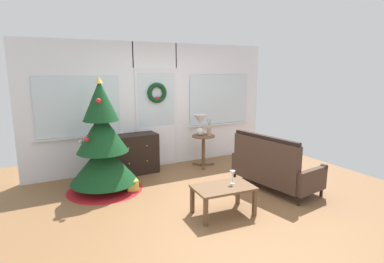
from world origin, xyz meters
name	(u,v)px	position (x,y,z in m)	size (l,w,h in m)	color
ground_plane	(205,200)	(0.00, 0.00, 0.00)	(6.76, 6.76, 0.00)	brown
back_wall_with_door	(156,106)	(0.00, 2.08, 1.28)	(5.20, 0.19, 2.55)	white
christmas_tree	(103,149)	(-1.31, 1.16, 0.73)	(1.26, 1.26, 1.92)	#4C331E
dresser_cabinet	(134,154)	(-0.58, 1.79, 0.39)	(0.91, 0.47, 0.78)	black
settee_sofa	(272,168)	(1.24, -0.11, 0.38)	(0.91, 1.58, 0.96)	black
side_table	(203,144)	(0.84, 1.55, 0.47)	(0.50, 0.48, 0.67)	brown
table_lamp	(200,122)	(0.78, 1.59, 0.95)	(0.28, 0.28, 0.44)	silver
flower_vase	(209,130)	(0.94, 1.49, 0.78)	(0.11, 0.10, 0.35)	tan
coffee_table	(223,191)	(-0.01, -0.53, 0.35)	(0.87, 0.58, 0.41)	brown
wine_glass	(233,174)	(0.16, -0.49, 0.55)	(0.08, 0.08, 0.20)	silver
gift_box	(132,185)	(-0.91, 0.91, 0.10)	(0.19, 0.17, 0.19)	#D8C64C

